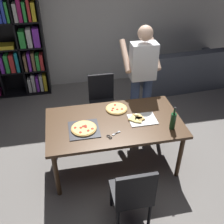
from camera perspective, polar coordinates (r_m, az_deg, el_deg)
The scene contains 13 objects.
ground_plane at distance 3.93m, azimuth 0.44°, elevation -10.85°, with size 12.00×12.00×0.00m, color gray.
back_wall at distance 5.50m, azimuth -5.34°, elevation 19.85°, with size 6.40×0.10×2.80m, color silver.
dining_table at distance 3.48m, azimuth 0.49°, elevation -2.99°, with size 1.76×0.97×0.75m.
chair_near_camera at distance 2.93m, azimuth 4.52°, elevation -17.21°, with size 0.42×0.42×0.90m.
chair_far_side at distance 4.36m, azimuth -2.13°, elevation 2.96°, with size 0.42×0.42×0.90m.
couch at distance 5.85m, azimuth 15.08°, elevation 8.24°, with size 1.76×0.97×0.85m.
bookshelf at distance 5.46m, azimuth -21.72°, elevation 13.09°, with size 1.40×0.35×1.95m.
person_serving_pizza at distance 4.05m, azimuth 6.53°, elevation 8.03°, with size 0.55×0.54×1.75m.
pepperoni_pizza_on_tray at distance 3.31m, azimuth -6.11°, elevation -3.63°, with size 0.38×0.38×0.04m.
pizza_slices_on_towel at distance 3.48m, azimuth 6.13°, elevation -1.46°, with size 0.37×0.28×0.03m.
wine_bottle at distance 3.34m, azimuth 13.09°, elevation -1.83°, with size 0.07×0.07×0.32m.
kitchen_scissors at distance 3.20m, azimuth -0.03°, elevation -5.12°, with size 0.19×0.14×0.01m.
second_pizza_plain at distance 3.66m, azimuth 0.98°, elevation 0.74°, with size 0.30×0.30×0.03m.
Camera 1 is at (-0.57, -2.68, 2.82)m, focal length 42.17 mm.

